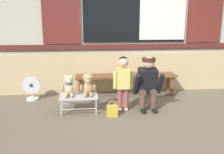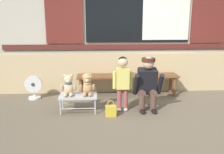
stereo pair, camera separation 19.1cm
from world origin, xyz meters
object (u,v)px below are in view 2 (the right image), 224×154
at_px(wooden_bench_long, 128,78).
at_px(small_display_bench, 78,97).
at_px(adult_crouching, 148,83).
at_px(handbag_on_ground, 111,111).
at_px(floor_fan, 34,88).
at_px(child_standing, 123,78).
at_px(teddy_bear_plain, 68,86).
at_px(teddy_bear_with_hat, 87,85).

height_order(wooden_bench_long, small_display_bench, wooden_bench_long).
bearing_deg(adult_crouching, wooden_bench_long, 105.10).
distance_m(wooden_bench_long, handbag_on_ground, 1.26).
distance_m(small_display_bench, floor_fan, 1.21).
relative_size(wooden_bench_long, child_standing, 2.19).
height_order(small_display_bench, handbag_on_ground, small_display_bench).
xyz_separation_m(teddy_bear_plain, handbag_on_ground, (0.71, -0.25, -0.37)).
relative_size(wooden_bench_long, handbag_on_ground, 7.72).
height_order(handbag_on_ground, floor_fan, floor_fan).
bearing_deg(handbag_on_ground, child_standing, 49.29).
distance_m(small_display_bench, child_standing, 0.83).
relative_size(teddy_bear_with_hat, floor_fan, 0.76).
xyz_separation_m(teddy_bear_plain, floor_fan, (-0.78, 0.76, -0.23)).
bearing_deg(floor_fan, child_standing, -23.75).
bearing_deg(handbag_on_ground, small_display_bench, 155.36).
xyz_separation_m(teddy_bear_with_hat, floor_fan, (-1.10, 0.75, -0.23)).
distance_m(adult_crouching, floor_fan, 2.29).
bearing_deg(wooden_bench_long, teddy_bear_plain, -141.36).
height_order(small_display_bench, adult_crouching, adult_crouching).
distance_m(small_display_bench, handbag_on_ground, 0.63).
xyz_separation_m(small_display_bench, floor_fan, (-0.94, 0.76, -0.03)).
bearing_deg(teddy_bear_with_hat, handbag_on_ground, -33.17).
height_order(teddy_bear_plain, adult_crouching, adult_crouching).
xyz_separation_m(small_display_bench, teddy_bear_with_hat, (0.16, 0.00, 0.21)).
height_order(adult_crouching, handbag_on_ground, adult_crouching).
xyz_separation_m(teddy_bear_plain, teddy_bear_with_hat, (0.32, 0.00, 0.01)).
bearing_deg(handbag_on_ground, teddy_bear_with_hat, 146.83).
height_order(adult_crouching, floor_fan, adult_crouching).
height_order(teddy_bear_plain, floor_fan, teddy_bear_plain).
bearing_deg(child_standing, floor_fan, 156.25).
bearing_deg(teddy_bear_with_hat, child_standing, 0.19).
relative_size(small_display_bench, adult_crouching, 0.67).
relative_size(adult_crouching, handbag_on_ground, 3.49).
height_order(teddy_bear_plain, teddy_bear_with_hat, same).
height_order(teddy_bear_plain, handbag_on_ground, teddy_bear_plain).
relative_size(teddy_bear_with_hat, handbag_on_ground, 1.34).
height_order(small_display_bench, teddy_bear_plain, teddy_bear_plain).
relative_size(child_standing, handbag_on_ground, 3.52).
distance_m(child_standing, adult_crouching, 0.45).
xyz_separation_m(teddy_bear_plain, adult_crouching, (1.37, 0.01, 0.02)).
distance_m(child_standing, floor_fan, 1.90).
relative_size(small_display_bench, teddy_bear_with_hat, 1.76).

